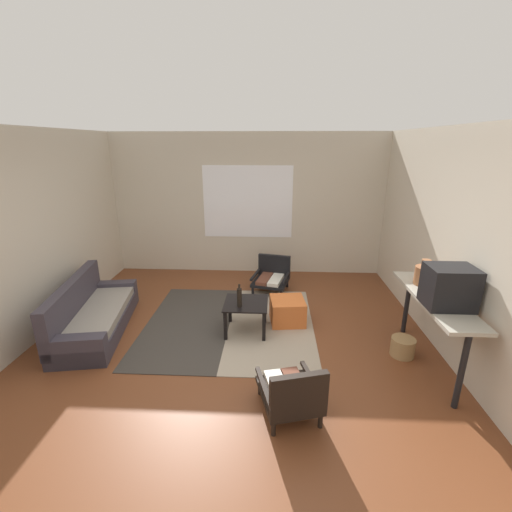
# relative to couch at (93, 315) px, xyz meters

# --- Properties ---
(ground_plane) EXTENTS (7.80, 7.80, 0.00)m
(ground_plane) POSITION_rel_couch_xyz_m (1.97, -0.52, -0.23)
(ground_plane) COLOR brown
(far_wall_with_window) EXTENTS (5.60, 0.13, 2.70)m
(far_wall_with_window) POSITION_rel_couch_xyz_m (1.97, 2.54, 1.12)
(far_wall_with_window) COLOR beige
(far_wall_with_window) RESTS_ON ground
(side_wall_right) EXTENTS (0.12, 6.60, 2.70)m
(side_wall_right) POSITION_rel_couch_xyz_m (4.63, -0.22, 1.12)
(side_wall_right) COLOR beige
(side_wall_right) RESTS_ON ground
(side_wall_left) EXTENTS (0.12, 6.60, 2.70)m
(side_wall_left) POSITION_rel_couch_xyz_m (-0.69, -0.22, 1.12)
(side_wall_left) COLOR beige
(side_wall_left) RESTS_ON ground
(area_rug) EXTENTS (2.39, 2.38, 0.01)m
(area_rug) POSITION_rel_couch_xyz_m (1.87, 0.26, -0.22)
(area_rug) COLOR #38332D
(area_rug) RESTS_ON ground
(couch) EXTENTS (1.01, 1.94, 0.74)m
(couch) POSITION_rel_couch_xyz_m (0.00, 0.00, 0.00)
(couch) COLOR #38333D
(couch) RESTS_ON ground
(coffee_table) EXTENTS (0.59, 0.57, 0.44)m
(coffee_table) POSITION_rel_couch_xyz_m (2.12, 0.09, 0.12)
(coffee_table) COLOR black
(coffee_table) RESTS_ON ground
(armchair_by_window) EXTENTS (0.71, 0.72, 0.58)m
(armchair_by_window) POSITION_rel_couch_xyz_m (2.46, 1.56, 0.04)
(armchair_by_window) COLOR black
(armchair_by_window) RESTS_ON ground
(armchair_striped_foreground) EXTENTS (0.67, 0.75, 0.61)m
(armchair_striped_foreground) POSITION_rel_couch_xyz_m (2.67, -1.47, 0.04)
(armchair_striped_foreground) COLOR black
(armchair_striped_foreground) RESTS_ON ground
(ottoman_orange) EXTENTS (0.53, 0.53, 0.36)m
(ottoman_orange) POSITION_rel_couch_xyz_m (2.70, 0.37, -0.05)
(ottoman_orange) COLOR #D1662D
(ottoman_orange) RESTS_ON ground
(console_shelf) EXTENTS (0.43, 1.57, 0.87)m
(console_shelf) POSITION_rel_couch_xyz_m (4.30, -0.55, 0.54)
(console_shelf) COLOR #B2AD9E
(console_shelf) RESTS_ON ground
(crt_television) EXTENTS (0.47, 0.38, 0.44)m
(crt_television) POSITION_rel_couch_xyz_m (4.30, -0.79, 0.86)
(crt_television) COLOR black
(crt_television) RESTS_ON console_shelf
(clay_vase) EXTENTS (0.23, 0.23, 0.31)m
(clay_vase) POSITION_rel_couch_xyz_m (4.30, -0.19, 0.76)
(clay_vase) COLOR #935B38
(clay_vase) RESTS_ON console_shelf
(glass_bottle) EXTENTS (0.06, 0.06, 0.32)m
(glass_bottle) POSITION_rel_couch_xyz_m (2.05, -0.04, 0.34)
(glass_bottle) COLOR black
(glass_bottle) RESTS_ON coffee_table
(wicker_basket) EXTENTS (0.29, 0.29, 0.23)m
(wicker_basket) POSITION_rel_couch_xyz_m (4.09, -0.40, -0.11)
(wicker_basket) COLOR #9E7A4C
(wicker_basket) RESTS_ON ground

